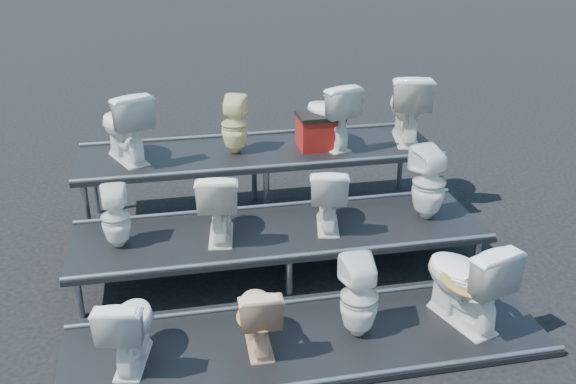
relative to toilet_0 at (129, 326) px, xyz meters
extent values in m
plane|color=black|center=(1.49, 1.30, -0.41)|extent=(80.00, 80.00, 0.00)
cube|color=black|center=(1.49, 0.00, -0.38)|extent=(4.20, 1.20, 0.06)
cube|color=black|center=(1.49, 1.30, -0.18)|extent=(4.20, 1.20, 0.46)
cube|color=black|center=(1.49, 2.60, 0.02)|extent=(4.20, 1.20, 0.86)
imported|color=white|center=(0.00, 0.00, 0.00)|extent=(0.52, 0.74, 0.69)
imported|color=#D8AA88|center=(1.05, 0.00, -0.02)|extent=(0.37, 0.64, 0.65)
imported|color=white|center=(1.94, 0.00, 0.02)|extent=(0.34, 0.34, 0.74)
imported|color=white|center=(2.91, 0.00, 0.08)|extent=(0.71, 0.95, 0.86)
imported|color=white|center=(-0.12, 1.30, 0.36)|extent=(0.28, 0.29, 0.62)
imported|color=white|center=(0.88, 1.30, 0.42)|extent=(0.50, 0.77, 0.73)
imported|color=white|center=(1.99, 1.30, 0.40)|extent=(0.52, 0.74, 0.69)
imported|color=white|center=(3.09, 1.30, 0.45)|extent=(0.42, 0.42, 0.78)
imported|color=white|center=(-0.02, 2.60, 0.86)|extent=(0.74, 0.91, 0.81)
imported|color=#F6E6A0|center=(1.21, 2.60, 0.79)|extent=(0.39, 0.39, 0.67)
imported|color=white|center=(2.33, 2.60, 0.85)|extent=(0.65, 0.87, 0.79)
imported|color=white|center=(3.32, 2.60, 0.88)|extent=(0.65, 0.92, 0.85)
cube|color=maroon|center=(2.22, 2.57, 0.64)|extent=(0.52, 0.42, 0.37)
camera|label=1|loc=(0.42, -4.45, 3.12)|focal=40.00mm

